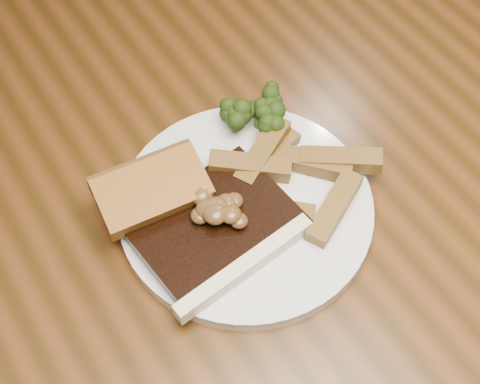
% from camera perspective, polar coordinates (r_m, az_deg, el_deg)
% --- Properties ---
extents(dining_table, '(1.60, 0.90, 0.75)m').
position_cam_1_polar(dining_table, '(0.77, -0.27, -4.65)').
color(dining_table, '#4A270E').
rests_on(dining_table, ground).
extents(plate, '(0.27, 0.27, 0.01)m').
position_cam_1_polar(plate, '(0.68, 0.49, -1.47)').
color(plate, silver).
rests_on(plate, dining_table).
extents(steak, '(0.16, 0.13, 0.02)m').
position_cam_1_polar(steak, '(0.65, -2.12, -3.10)').
color(steak, black).
rests_on(steak, plate).
extents(steak_bone, '(0.16, 0.03, 0.02)m').
position_cam_1_polar(steak_bone, '(0.63, 0.39, -6.60)').
color(steak_bone, beige).
rests_on(steak_bone, plate).
extents(mushroom_pile, '(0.07, 0.07, 0.03)m').
position_cam_1_polar(mushroom_pile, '(0.63, -2.21, -1.14)').
color(mushroom_pile, brown).
rests_on(mushroom_pile, steak).
extents(garlic_bread, '(0.11, 0.07, 0.02)m').
position_cam_1_polar(garlic_bread, '(0.67, -7.30, -0.82)').
color(garlic_bread, '#965F1B').
rests_on(garlic_bread, plate).
extents(potato_wedges, '(0.11, 0.11, 0.02)m').
position_cam_1_polar(potato_wedges, '(0.68, 4.90, 0.67)').
color(potato_wedges, brown).
rests_on(potato_wedges, plate).
extents(broccoli_cluster, '(0.06, 0.06, 0.04)m').
position_cam_1_polar(broccoli_cluster, '(0.72, 1.56, 6.52)').
color(broccoli_cluster, '#21330B').
rests_on(broccoli_cluster, plate).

